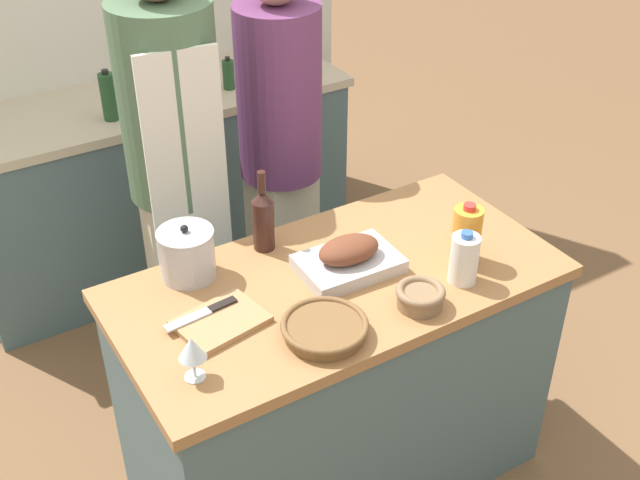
% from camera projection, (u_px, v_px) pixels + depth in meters
% --- Properties ---
extents(ground_plane, '(12.00, 12.00, 0.00)m').
position_uv_depth(ground_plane, '(335.00, 470.00, 2.94)').
color(ground_plane, brown).
extents(kitchen_island, '(1.38, 0.70, 0.88)m').
position_uv_depth(kitchen_island, '(336.00, 382.00, 2.70)').
color(kitchen_island, '#4C666B').
rests_on(kitchen_island, ground_plane).
extents(back_counter, '(1.81, 0.60, 0.88)m').
position_uv_depth(back_counter, '(159.00, 183.00, 3.81)').
color(back_counter, '#4C666B').
rests_on(back_counter, ground_plane).
extents(roasting_pan, '(0.32, 0.22, 0.11)m').
position_uv_depth(roasting_pan, '(349.00, 258.00, 2.47)').
color(roasting_pan, '#BCBCC1').
rests_on(roasting_pan, kitchen_island).
extents(wicker_basket, '(0.25, 0.25, 0.05)m').
position_uv_depth(wicker_basket, '(325.00, 328.00, 2.22)').
color(wicker_basket, brown).
rests_on(wicker_basket, kitchen_island).
extents(cutting_board, '(0.27, 0.22, 0.02)m').
position_uv_depth(cutting_board, '(221.00, 321.00, 2.27)').
color(cutting_board, '#AD7F51').
rests_on(cutting_board, kitchen_island).
extents(stock_pot, '(0.17, 0.17, 0.18)m').
position_uv_depth(stock_pot, '(187.00, 254.00, 2.42)').
color(stock_pot, '#B7B7BC').
rests_on(stock_pot, kitchen_island).
extents(mixing_bowl, '(0.15, 0.15, 0.06)m').
position_uv_depth(mixing_bowl, '(420.00, 296.00, 2.32)').
color(mixing_bowl, '#846647').
rests_on(mixing_bowl, kitchen_island).
extents(juice_jug, '(0.09, 0.09, 0.20)m').
position_uv_depth(juice_jug, '(466.00, 235.00, 2.48)').
color(juice_jug, orange).
rests_on(juice_jug, kitchen_island).
extents(milk_jug, '(0.09, 0.09, 0.17)m').
position_uv_depth(milk_jug, '(464.00, 259.00, 2.40)').
color(milk_jug, white).
rests_on(milk_jug, kitchen_island).
extents(wine_bottle_green, '(0.07, 0.07, 0.28)m').
position_uv_depth(wine_bottle_green, '(263.00, 219.00, 2.53)').
color(wine_bottle_green, '#381E19').
rests_on(wine_bottle_green, kitchen_island).
extents(wine_glass_left, '(0.07, 0.07, 0.13)m').
position_uv_depth(wine_glass_left, '(192.00, 349.00, 2.04)').
color(wine_glass_left, silver).
rests_on(wine_glass_left, kitchen_island).
extents(knife_chef, '(0.23, 0.05, 0.01)m').
position_uv_depth(knife_chef, '(204.00, 313.00, 2.28)').
color(knife_chef, '#B7B7BC').
rests_on(knife_chef, cutting_board).
extents(stand_mixer, '(0.18, 0.14, 0.31)m').
position_uv_depth(stand_mixer, '(282.00, 49.00, 3.70)').
color(stand_mixer, silver).
rests_on(stand_mixer, back_counter).
extents(condiment_bottle_tall, '(0.05, 0.05, 0.15)m').
position_uv_depth(condiment_bottle_tall, '(228.00, 74.00, 3.61)').
color(condiment_bottle_tall, '#234C28').
rests_on(condiment_bottle_tall, back_counter).
extents(condiment_bottle_short, '(0.07, 0.07, 0.22)m').
position_uv_depth(condiment_bottle_short, '(109.00, 97.00, 3.32)').
color(condiment_bottle_short, '#234C28').
rests_on(condiment_bottle_short, back_counter).
extents(person_cook_aproned, '(0.35, 0.37, 1.75)m').
position_uv_depth(person_cook_aproned, '(176.00, 160.00, 2.89)').
color(person_cook_aproned, beige).
rests_on(person_cook_aproned, ground_plane).
extents(person_cook_guest, '(0.32, 0.32, 1.66)m').
position_uv_depth(person_cook_guest, '(281.00, 144.00, 3.11)').
color(person_cook_guest, beige).
rests_on(person_cook_guest, ground_plane).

